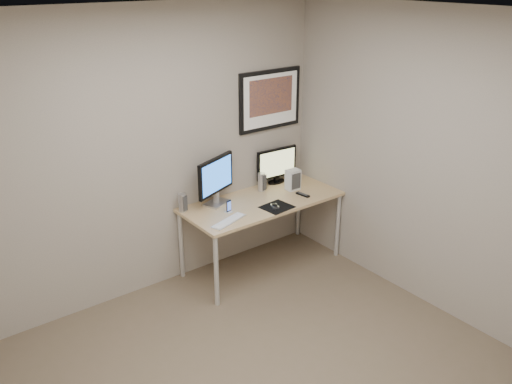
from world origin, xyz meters
The scene contains 14 objects.
floor centered at (0.00, 0.00, 0.00)m, with size 3.60×3.60×0.00m, color brown.
room centered at (0.00, 0.45, 1.64)m, with size 3.60×3.60×3.60m.
desk centered at (1.00, 1.35, 0.66)m, with size 1.60×0.70×0.73m.
framed_art centered at (1.35, 1.68, 1.62)m, with size 0.75×0.04×0.60m.
monitor_large centered at (0.59, 1.55, 0.99)m, with size 0.49×0.24×0.47m.
monitor_tv centered at (1.41, 1.63, 0.93)m, with size 0.48×0.12×0.38m.
speaker_left centered at (0.25, 1.60, 0.82)m, with size 0.07×0.07×0.18m, color silver.
speaker_right centered at (1.15, 1.55, 0.83)m, with size 0.08×0.08×0.19m, color silver.
phone_dock centered at (0.57, 1.31, 0.79)m, with size 0.06×0.06×0.12m, color black.
keyboard centered at (0.46, 1.15, 0.74)m, with size 0.39×0.10×0.01m, color silver.
mousepad centered at (1.01, 1.13, 0.73)m, with size 0.28×0.25×0.00m, color black.
mouse centered at (0.99, 1.14, 0.75)m, with size 0.05×0.09×0.03m, color black.
remote centered at (1.40, 1.20, 0.74)m, with size 0.04×0.15×0.02m, color black.
fan_unit centered at (1.42, 1.39, 0.84)m, with size 0.14×0.10×0.21m, color silver.
Camera 1 is at (-2.01, -2.49, 2.85)m, focal length 38.00 mm.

